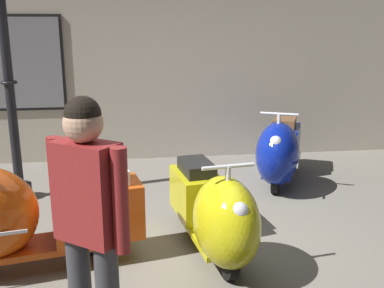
{
  "coord_description": "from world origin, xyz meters",
  "views": [
    {
      "loc": [
        -0.6,
        -3.69,
        2.0
      ],
      "look_at": [
        -0.0,
        0.77,
        0.84
      ],
      "focal_mm": 41.04,
      "sensor_mm": 36.0,
      "label": 1
    }
  ],
  "objects_px": {
    "lamppost": "(8,75)",
    "visitor_0": "(89,217)",
    "scooter_1": "(215,213)",
    "scooter_2": "(280,151)",
    "scooter_0": "(18,216)"
  },
  "relations": [
    {
      "from": "scooter_0",
      "to": "scooter_2",
      "type": "xyz_separation_m",
      "value": [
        2.88,
        1.8,
        -0.03
      ]
    },
    {
      "from": "scooter_2",
      "to": "lamppost",
      "type": "bearing_deg",
      "value": -64.94
    },
    {
      "from": "lamppost",
      "to": "scooter_1",
      "type": "bearing_deg",
      "value": -40.57
    },
    {
      "from": "scooter_0",
      "to": "scooter_1",
      "type": "xyz_separation_m",
      "value": [
        1.67,
        -0.04,
        -0.05
      ]
    },
    {
      "from": "scooter_1",
      "to": "lamppost",
      "type": "bearing_deg",
      "value": -138.95
    },
    {
      "from": "scooter_1",
      "to": "visitor_0",
      "type": "bearing_deg",
      "value": -48.8
    },
    {
      "from": "lamppost",
      "to": "scooter_2",
      "type": "bearing_deg",
      "value": 0.73
    },
    {
      "from": "lamppost",
      "to": "visitor_0",
      "type": "bearing_deg",
      "value": -68.57
    },
    {
      "from": "scooter_1",
      "to": "lamppost",
      "type": "height_order",
      "value": "lamppost"
    },
    {
      "from": "scooter_1",
      "to": "scooter_2",
      "type": "height_order",
      "value": "scooter_2"
    },
    {
      "from": "scooter_2",
      "to": "visitor_0",
      "type": "xyz_separation_m",
      "value": [
        -2.16,
        -2.97,
        0.49
      ]
    },
    {
      "from": "scooter_1",
      "to": "visitor_0",
      "type": "height_order",
      "value": "visitor_0"
    },
    {
      "from": "scooter_1",
      "to": "lamppost",
      "type": "distance_m",
      "value": 2.97
    },
    {
      "from": "scooter_2",
      "to": "visitor_0",
      "type": "relative_size",
      "value": 1.05
    },
    {
      "from": "lamppost",
      "to": "visitor_0",
      "type": "xyz_separation_m",
      "value": [
        1.15,
        -2.93,
        -0.55
      ]
    }
  ]
}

